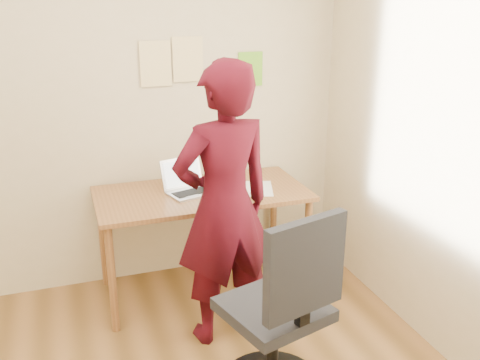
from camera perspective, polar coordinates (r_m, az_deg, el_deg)
name	(u,v)px	position (r m, az deg, el deg)	size (l,w,h in m)	color
room	(128,180)	(1.98, -11.88, 0.05)	(3.58, 3.58, 2.78)	brown
desk	(202,204)	(3.61, -4.08, -2.54)	(1.40, 0.70, 0.74)	brown
laptop	(188,185)	(3.57, -5.61, -0.50)	(0.36, 0.33, 0.21)	silver
paper_sheet	(256,188)	(3.63, 1.75, -0.91)	(0.21, 0.31, 0.00)	white
phone	(256,196)	(3.48, 1.77, -1.73)	(0.09, 0.14, 0.01)	black
wall_note_left	(156,64)	(3.69, -8.99, 12.14)	(0.21, 0.00, 0.30)	#F0D58F
wall_note_mid	(188,59)	(3.73, -5.58, 12.70)	(0.21, 0.00, 0.30)	#F0D58F
wall_note_right	(250,69)	(3.87, 1.13, 11.74)	(0.18, 0.00, 0.24)	#6FC02B
office_chair	(282,322)	(2.75, 4.47, -14.82)	(0.57, 0.59, 1.05)	black
person	(224,207)	(3.06, -1.71, -2.86)	(0.61, 0.40, 1.68)	#3D0811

